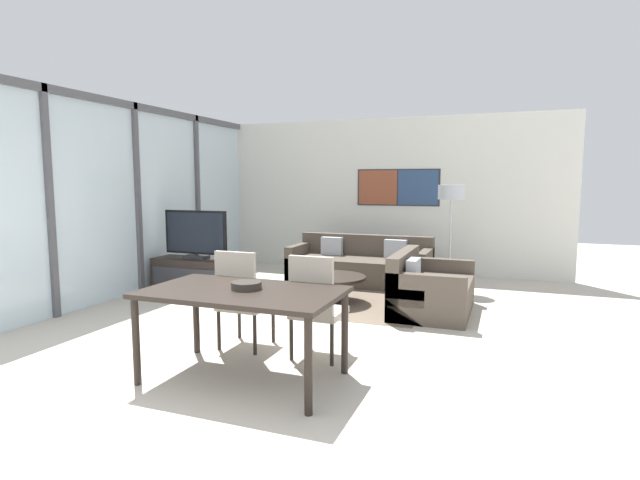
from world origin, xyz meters
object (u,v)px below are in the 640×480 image
dining_table (243,299)px  dining_chair_centre (316,303)px  sofa_main (361,267)px  tv_console (197,275)px  coffee_table (332,282)px  dining_chair_left (242,296)px  fruit_bowl (246,285)px  sofa_side (427,291)px  television (196,235)px  floor_lamp (451,199)px

dining_table → dining_chair_centre: dining_chair_centre is taller
sofa_main → dining_table: sofa_main is taller
tv_console → coffee_table: (2.15, 0.06, 0.03)m
dining_chair_centre → dining_chair_left: bearing=179.1°
tv_console → sofa_main: sofa_main is taller
coffee_table → fruit_bowl: size_ratio=3.62×
sofa_main → sofa_side: 1.97m
coffee_table → dining_chair_centre: 2.23m
fruit_bowl → television: bearing=131.2°
tv_console → dining_table: dining_table is taller
sofa_side → dining_chair_left: 2.58m
coffee_table → dining_chair_centre: (0.59, -2.14, 0.26)m
coffee_table → fruit_bowl: 2.81m
dining_table → dining_chair_left: dining_chair_left is taller
dining_table → tv_console: bearing=130.6°
sofa_side → dining_chair_centre: 2.23m
coffee_table → fruit_bowl: bearing=-85.6°
tv_console → dining_chair_centre: size_ratio=1.35×
television → coffee_table: (2.15, 0.06, -0.58)m
television → dining_chair_centre: bearing=-37.2°
fruit_bowl → floor_lamp: bearing=74.0°
sofa_side → coffee_table: (-1.30, 0.05, 0.01)m
sofa_main → dining_table: (0.20, -4.23, 0.43)m
dining_chair_left → dining_table: bearing=-59.5°
sofa_side → dining_chair_centre: (-0.71, -2.09, 0.27)m
fruit_bowl → sofa_side: bearing=68.1°
dining_chair_centre → floor_lamp: 3.76m
coffee_table → floor_lamp: (1.41, 1.43, 1.12)m
coffee_table → dining_table: dining_table is taller
television → floor_lamp: size_ratio=0.66×
dining_chair_left → fruit_bowl: dining_chair_left is taller
dining_chair_centre → floor_lamp: bearing=77.0°
dining_table → floor_lamp: floor_lamp is taller
dining_table → coffee_table: bearing=94.0°
dining_chair_centre → coffee_table: bearing=105.5°
sofa_side → floor_lamp: size_ratio=0.87×
sofa_side → floor_lamp: (0.11, 1.48, 1.13)m
tv_console → fruit_bowl: fruit_bowl is taller
sofa_main → dining_chair_left: dining_chair_left is taller
coffee_table → dining_chair_left: 2.15m
sofa_side → dining_chair_left: size_ratio=1.41×
coffee_table → dining_table: bearing=-86.0°
sofa_side → dining_chair_left: dining_chair_left is taller
dining_table → dining_chair_centre: 0.78m
tv_console → dining_chair_centre: 3.45m
sofa_main → dining_chair_left: bearing=-93.2°
coffee_table → dining_table: size_ratio=0.57×
coffee_table → television: bearing=-178.4°
dining_chair_centre → dining_table: bearing=-121.0°
television → floor_lamp: (3.57, 1.49, 0.54)m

